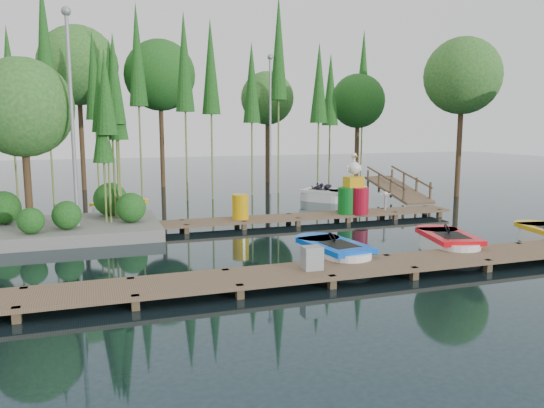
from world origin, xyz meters
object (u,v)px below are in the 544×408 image
object	(u,v)px
boat_blue	(334,254)
yellow_barrel	(240,207)
island	(48,139)
boat_red	(448,244)
boat_yellow_far	(120,208)
utility_cabinet	(312,258)
drum_cluster	(355,195)

from	to	relation	value
boat_blue	yellow_barrel	world-z (taller)	yellow_barrel
island	boat_blue	xyz separation A→B (m)	(7.28, -6.43, -2.92)
boat_red	boat_yellow_far	distance (m)	13.06
boat_red	yellow_barrel	world-z (taller)	yellow_barrel
island	boat_blue	size ratio (longest dim) A/B	2.39
boat_blue	boat_yellow_far	xyz separation A→B (m)	(-4.96, 9.85, 0.01)
island	boat_yellow_far	size ratio (longest dim) A/B	2.46
boat_red	boat_yellow_far	size ratio (longest dim) A/B	1.05
island	utility_cabinet	world-z (taller)	island
yellow_barrel	boat_yellow_far	bearing A→B (deg)	133.32
boat_blue	drum_cluster	xyz separation A→B (m)	(3.48, 5.48, 0.71)
boat_blue	utility_cabinet	world-z (taller)	utility_cabinet
island	drum_cluster	world-z (taller)	island
boat_blue	boat_red	xyz separation A→B (m)	(3.60, -0.02, -0.00)
drum_cluster	boat_yellow_far	bearing A→B (deg)	152.65
utility_cabinet	yellow_barrel	size ratio (longest dim) A/B	0.61
boat_blue	boat_yellow_far	bearing A→B (deg)	108.46
island	utility_cabinet	bearing A→B (deg)	-52.07
utility_cabinet	drum_cluster	distance (m)	8.30
boat_yellow_far	drum_cluster	distance (m)	9.53
island	yellow_barrel	bearing A→B (deg)	-7.17
boat_red	drum_cluster	xyz separation A→B (m)	(-0.12, 5.49, 0.71)
boat_yellow_far	yellow_barrel	world-z (taller)	boat_yellow_far
island	utility_cabinet	distance (m)	10.22
boat_yellow_far	yellow_barrel	xyz separation A→B (m)	(3.97, -4.21, 0.48)
boat_blue	drum_cluster	bearing A→B (deg)	49.27
boat_yellow_far	utility_cabinet	distance (m)	11.82
utility_cabinet	yellow_barrel	world-z (taller)	yellow_barrel
utility_cabinet	island	bearing A→B (deg)	127.93
boat_red	yellow_barrel	distance (m)	7.30
boat_blue	utility_cabinet	size ratio (longest dim) A/B	5.20
yellow_barrel	boat_red	bearing A→B (deg)	-50.89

